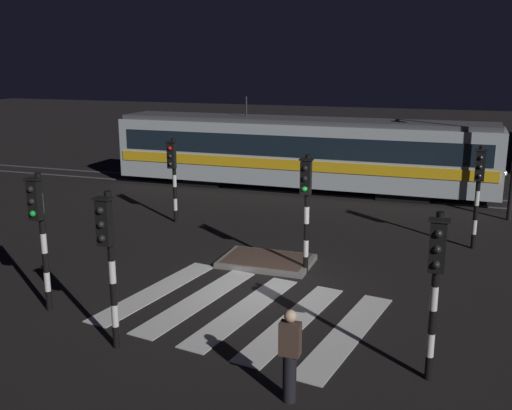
% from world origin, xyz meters
% --- Properties ---
extents(ground_plane, '(120.00, 120.00, 0.00)m').
position_xyz_m(ground_plane, '(0.00, 0.00, 0.00)').
color(ground_plane, black).
extents(rail_near, '(80.00, 0.12, 0.03)m').
position_xyz_m(rail_near, '(0.00, 11.14, 0.01)').
color(rail_near, '#59595E').
rests_on(rail_near, ground).
extents(rail_far, '(80.00, 0.12, 0.03)m').
position_xyz_m(rail_far, '(0.00, 12.58, 0.01)').
color(rail_far, '#59595E').
rests_on(rail_far, ground).
extents(crosswalk_zebra, '(6.52, 5.44, 0.02)m').
position_xyz_m(crosswalk_zebra, '(0.00, -1.60, 0.01)').
color(crosswalk_zebra, silver).
rests_on(crosswalk_zebra, ground).
extents(traffic_island, '(2.61, 1.76, 0.18)m').
position_xyz_m(traffic_island, '(-0.53, 1.76, 0.09)').
color(traffic_island, slate).
rests_on(traffic_island, ground).
extents(traffic_light_median_centre, '(0.36, 0.42, 3.34)m').
position_xyz_m(traffic_light_median_centre, '(0.73, 1.33, 2.20)').
color(traffic_light_median_centre, black).
rests_on(traffic_light_median_centre, ground).
extents(traffic_light_kerb_mid_left, '(0.36, 0.42, 3.32)m').
position_xyz_m(traffic_light_kerb_mid_left, '(-1.86, -4.27, 2.19)').
color(traffic_light_kerb_mid_left, black).
rests_on(traffic_light_kerb_mid_left, ground).
extents(traffic_light_corner_near_left, '(0.36, 0.42, 3.32)m').
position_xyz_m(traffic_light_corner_near_left, '(-4.41, -3.13, 2.19)').
color(traffic_light_corner_near_left, black).
rests_on(traffic_light_corner_near_left, ground).
extents(traffic_light_corner_far_right, '(0.36, 0.42, 3.26)m').
position_xyz_m(traffic_light_corner_far_right, '(5.16, 5.20, 2.15)').
color(traffic_light_corner_far_right, black).
rests_on(traffic_light_corner_far_right, ground).
extents(traffic_light_corner_near_right, '(0.36, 0.42, 3.23)m').
position_xyz_m(traffic_light_corner_near_right, '(4.32, -3.45, 2.13)').
color(traffic_light_corner_near_right, black).
rests_on(traffic_light_corner_near_right, ground).
extents(traffic_light_corner_far_left, '(0.36, 0.42, 3.08)m').
position_xyz_m(traffic_light_corner_far_left, '(-5.12, 4.94, 2.03)').
color(traffic_light_corner_far_left, black).
rests_on(traffic_light_corner_far_left, ground).
extents(tram, '(17.24, 2.58, 4.15)m').
position_xyz_m(tram, '(-2.28, 11.86, 1.75)').
color(tram, '#B2BCC1').
rests_on(tram, ground).
extents(pedestrian_waiting_at_kerb, '(0.36, 0.24, 1.71)m').
position_xyz_m(pedestrian_waiting_at_kerb, '(2.07, -4.91, 0.88)').
color(pedestrian_waiting_at_kerb, black).
rests_on(pedestrian_waiting_at_kerb, ground).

